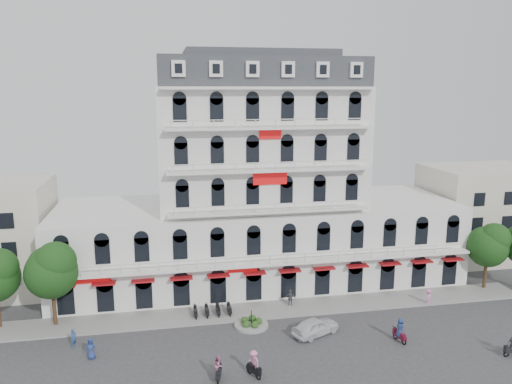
% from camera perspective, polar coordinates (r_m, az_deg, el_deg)
% --- Properties ---
extents(ground, '(120.00, 120.00, 0.00)m').
position_cam_1_polar(ground, '(43.77, 5.01, -18.19)').
color(ground, '#38383A').
rests_on(ground, ground).
extents(sidewalk, '(53.00, 4.00, 0.16)m').
position_cam_1_polar(sidewalk, '(51.47, 2.23, -13.24)').
color(sidewalk, gray).
rests_on(sidewalk, ground).
extents(main_building, '(45.00, 15.00, 25.80)m').
position_cam_1_polar(main_building, '(56.71, 0.27, -0.33)').
color(main_building, silver).
rests_on(main_building, ground).
extents(flank_building_east, '(14.00, 10.00, 12.00)m').
position_cam_1_polar(flank_building_east, '(71.31, 24.34, -2.14)').
color(flank_building_east, beige).
rests_on(flank_building_east, ground).
extents(traffic_island, '(3.20, 3.20, 1.60)m').
position_cam_1_polar(traffic_island, '(48.20, -0.54, -14.82)').
color(traffic_island, gray).
rests_on(traffic_island, ground).
extents(parked_scooter_row, '(4.40, 1.80, 1.10)m').
position_cam_1_polar(parked_scooter_row, '(50.40, -4.98, -13.95)').
color(parked_scooter_row, black).
rests_on(parked_scooter_row, ground).
extents(tree_west_inner, '(4.76, 4.76, 8.25)m').
position_cam_1_polar(tree_west_inner, '(49.75, -22.33, -8.09)').
color(tree_west_inner, '#382314').
rests_on(tree_west_inner, ground).
extents(tree_east_inner, '(4.40, 4.37, 7.57)m').
position_cam_1_polar(tree_east_inner, '(60.27, 25.04, -5.39)').
color(tree_east_inner, '#382314').
rests_on(tree_east_inner, ground).
extents(parked_car, '(4.95, 3.59, 1.57)m').
position_cam_1_polar(parked_car, '(46.86, 6.82, -15.01)').
color(parked_car, silver).
rests_on(parked_car, ground).
extents(rider_southwest, '(0.78, 1.68, 2.10)m').
position_cam_1_polar(rider_southwest, '(40.19, -4.29, -19.36)').
color(rider_southwest, black).
rests_on(rider_southwest, ground).
extents(rider_east, '(0.75, 1.68, 2.22)m').
position_cam_1_polar(rider_east, '(46.95, 16.13, -14.90)').
color(rider_east, maroon).
rests_on(rider_east, ground).
extents(rider_center, '(1.10, 1.55, 2.20)m').
position_cam_1_polar(rider_center, '(40.47, -0.26, -18.93)').
color(rider_center, black).
rests_on(rider_center, ground).
extents(pedestrian_left, '(0.97, 0.70, 1.84)m').
position_cam_1_polar(pedestrian_left, '(44.92, -18.35, -16.61)').
color(pedestrian_left, navy).
rests_on(pedestrian_left, ground).
extents(pedestrian_mid, '(1.15, 0.87, 1.81)m').
position_cam_1_polar(pedestrian_mid, '(51.95, 3.97, -12.02)').
color(pedestrian_mid, '#4E4F55').
rests_on(pedestrian_mid, ground).
extents(pedestrian_right, '(1.26, 1.15, 1.71)m').
position_cam_1_polar(pedestrian_right, '(55.16, 19.08, -11.27)').
color(pedestrian_right, pink).
rests_on(pedestrian_right, ground).
extents(pedestrian_far, '(0.67, 0.71, 1.63)m').
position_cam_1_polar(pedestrian_far, '(47.20, -20.12, -15.43)').
color(pedestrian_far, navy).
rests_on(pedestrian_far, ground).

